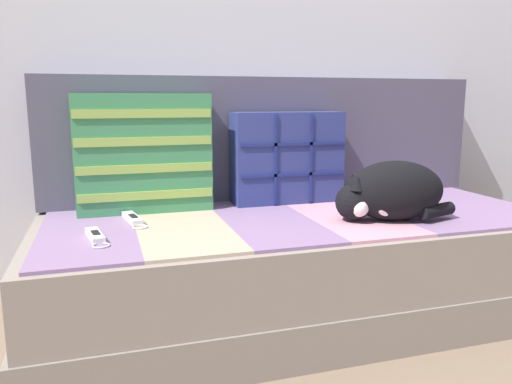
{
  "coord_description": "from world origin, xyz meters",
  "views": [
    {
      "loc": [
        -0.66,
        -1.47,
        0.77
      ],
      "look_at": [
        -0.19,
        0.05,
        0.47
      ],
      "focal_mm": 35.0,
      "sensor_mm": 36.0,
      "label": 1
    }
  ],
  "objects_px": {
    "couch": "(299,263)",
    "sleeping_cat": "(389,193)",
    "throw_pillow_striped": "(144,153)",
    "throw_pillow_quilted": "(287,157)",
    "game_remote_far": "(96,236)",
    "game_remote_near": "(133,219)"
  },
  "relations": [
    {
      "from": "couch",
      "to": "game_remote_near",
      "type": "relative_size",
      "value": 8.81
    },
    {
      "from": "game_remote_near",
      "to": "game_remote_far",
      "type": "bearing_deg",
      "value": -122.62
    },
    {
      "from": "game_remote_near",
      "to": "throw_pillow_quilted",
      "type": "bearing_deg",
      "value": 14.5
    },
    {
      "from": "throw_pillow_quilted",
      "to": "game_remote_far",
      "type": "xyz_separation_m",
      "value": [
        -0.72,
        -0.34,
        -0.17
      ]
    },
    {
      "from": "couch",
      "to": "throw_pillow_quilted",
      "type": "xyz_separation_m",
      "value": [
        0.03,
        0.2,
        0.36
      ]
    },
    {
      "from": "couch",
      "to": "game_remote_near",
      "type": "distance_m",
      "value": 0.61
    },
    {
      "from": "throw_pillow_striped",
      "to": "sleeping_cat",
      "type": "xyz_separation_m",
      "value": [
        0.76,
        -0.39,
        -0.12
      ]
    },
    {
      "from": "sleeping_cat",
      "to": "game_remote_far",
      "type": "bearing_deg",
      "value": 176.73
    },
    {
      "from": "couch",
      "to": "sleeping_cat",
      "type": "distance_m",
      "value": 0.41
    },
    {
      "from": "couch",
      "to": "throw_pillow_quilted",
      "type": "bearing_deg",
      "value": 82.97
    },
    {
      "from": "throw_pillow_quilted",
      "to": "game_remote_near",
      "type": "bearing_deg",
      "value": -165.5
    },
    {
      "from": "throw_pillow_striped",
      "to": "game_remote_far",
      "type": "bearing_deg",
      "value": -117.11
    },
    {
      "from": "throw_pillow_striped",
      "to": "game_remote_near",
      "type": "relative_size",
      "value": 2.26
    },
    {
      "from": "throw_pillow_striped",
      "to": "throw_pillow_quilted",
      "type": "bearing_deg",
      "value": 0.05
    },
    {
      "from": "couch",
      "to": "sleeping_cat",
      "type": "relative_size",
      "value": 4.57
    },
    {
      "from": "throw_pillow_striped",
      "to": "game_remote_near",
      "type": "distance_m",
      "value": 0.26
    },
    {
      "from": "game_remote_far",
      "to": "game_remote_near",
      "type": "bearing_deg",
      "value": 57.38
    },
    {
      "from": "throw_pillow_striped",
      "to": "couch",
      "type": "bearing_deg",
      "value": -21.37
    },
    {
      "from": "couch",
      "to": "sleeping_cat",
      "type": "height_order",
      "value": "sleeping_cat"
    },
    {
      "from": "throw_pillow_quilted",
      "to": "sleeping_cat",
      "type": "bearing_deg",
      "value": -61.35
    },
    {
      "from": "sleeping_cat",
      "to": "game_remote_far",
      "type": "distance_m",
      "value": 0.94
    },
    {
      "from": "throw_pillow_striped",
      "to": "game_remote_near",
      "type": "height_order",
      "value": "throw_pillow_striped"
    }
  ]
}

